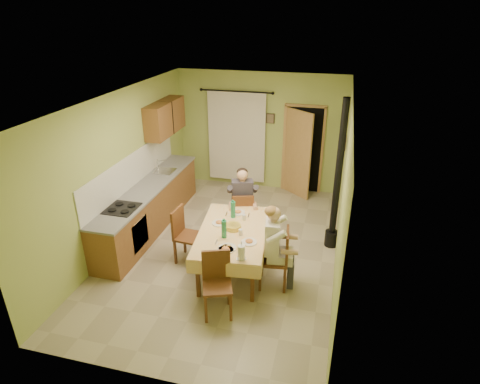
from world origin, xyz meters
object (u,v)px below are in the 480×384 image
(dining_table, at_px, (233,250))
(chair_right, at_px, (274,269))
(chair_left, at_px, (189,246))
(man_far, at_px, (242,196))
(chair_near, at_px, (218,296))
(stove_flue, at_px, (336,197))
(man_right, at_px, (274,238))
(chair_far, at_px, (242,224))

(dining_table, distance_m, chair_right, 0.80)
(chair_left, height_order, man_far, man_far)
(dining_table, relative_size, chair_right, 1.96)
(chair_near, relative_size, stove_flue, 0.35)
(chair_near, xyz_separation_m, man_right, (0.67, 0.86, 0.59))
(chair_far, height_order, man_right, man_right)
(man_far, height_order, man_right, same)
(man_right, bearing_deg, man_far, 24.98)
(chair_left, bearing_deg, man_far, 148.86)
(chair_right, xyz_separation_m, stove_flue, (0.85, 1.43, 0.73))
(man_far, bearing_deg, stove_flue, -14.25)
(chair_far, relative_size, man_far, 0.69)
(dining_table, distance_m, man_far, 1.19)
(chair_far, height_order, chair_near, chair_near)
(dining_table, distance_m, chair_left, 0.84)
(chair_left, relative_size, stove_flue, 0.36)
(chair_far, bearing_deg, dining_table, -102.10)
(chair_left, distance_m, stove_flue, 2.77)
(dining_table, relative_size, chair_left, 1.98)
(chair_far, xyz_separation_m, chair_near, (0.17, -2.18, 0.00))
(chair_near, bearing_deg, chair_right, -149.19)
(dining_table, relative_size, man_far, 1.42)
(man_right, bearing_deg, stove_flue, -38.32)
(dining_table, height_order, chair_right, chair_right)
(chair_near, bearing_deg, man_right, -148.63)
(chair_far, height_order, chair_right, chair_right)
(chair_left, height_order, man_right, man_right)
(chair_near, bearing_deg, chair_far, -106.07)
(stove_flue, bearing_deg, chair_far, -176.27)
(dining_table, height_order, chair_left, chair_left)
(chair_far, xyz_separation_m, stove_flue, (1.70, 0.11, 0.73))
(chair_right, bearing_deg, chair_left, 71.28)
(stove_flue, bearing_deg, chair_left, -155.41)
(chair_far, bearing_deg, chair_right, -74.60)
(man_far, relative_size, stove_flue, 0.50)
(stove_flue, bearing_deg, man_right, -120.99)
(chair_far, bearing_deg, chair_left, -143.60)
(man_right, bearing_deg, chair_left, 71.11)
(chair_far, relative_size, chair_near, 0.99)
(dining_table, height_order, chair_near, chair_near)
(chair_right, relative_size, man_far, 0.73)
(dining_table, distance_m, stove_flue, 2.09)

